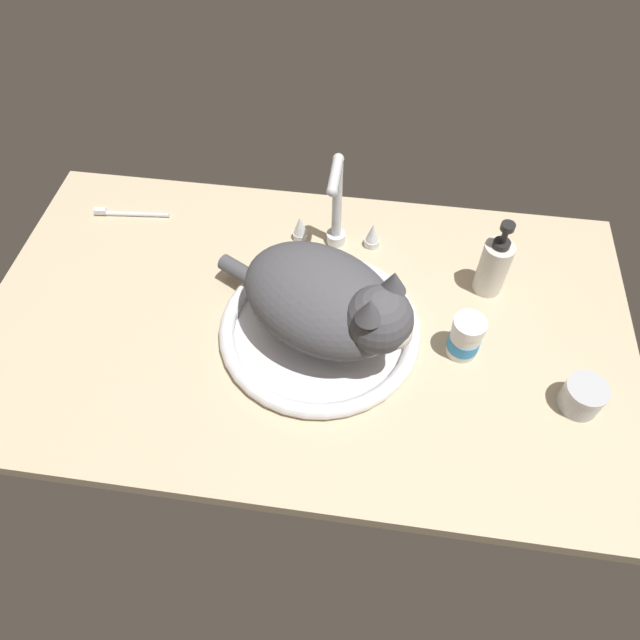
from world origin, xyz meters
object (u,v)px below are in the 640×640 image
metal_jar (583,396)px  sink_basin (320,329)px  pill_bottle (465,338)px  toothbrush (130,213)px  soap_pump_bottle (494,266)px  cat (331,303)px  faucet (336,213)px

metal_jar → sink_basin: bearing=169.0°
pill_bottle → metal_jar: size_ratio=1.27×
metal_jar → toothbrush: size_ratio=0.43×
pill_bottle → toothbrush: pill_bottle is taller
toothbrush → pill_bottle: bearing=-20.0°
sink_basin → soap_pump_bottle: (31.29, 15.61, 5.05)cm
cat → pill_bottle: cat is taller
sink_basin → cat: (2.01, -1.09, 9.36)cm
metal_jar → toothbrush: 98.10cm
soap_pump_bottle → toothbrush: size_ratio=1.05×
sink_basin → metal_jar: size_ratio=5.29×
soap_pump_bottle → toothbrush: soap_pump_bottle is taller
pill_bottle → soap_pump_bottle: size_ratio=0.52×
pill_bottle → metal_jar: 21.50cm
soap_pump_bottle → sink_basin: bearing=-153.5°
sink_basin → pill_bottle: pill_bottle is taller
toothbrush → faucet: bearing=-3.0°
cat → sink_basin: bearing=151.6°
sink_basin → cat: 9.63cm
toothbrush → metal_jar: bearing=-20.6°
faucet → soap_pump_bottle: (31.29, -7.64, -2.52)cm
sink_basin → soap_pump_bottle: bearing=26.5°
faucet → toothbrush: bearing=177.0°
pill_bottle → soap_pump_bottle: (5.12, 16.09, 2.16)cm
soap_pump_bottle → metal_jar: bearing=-59.2°
pill_bottle → metal_jar: bearing=-23.1°
faucet → cat: bearing=-85.3°
faucet → pill_bottle: bearing=-42.2°
sink_basin → pill_bottle: bearing=-1.1°
metal_jar → toothbrush: bearing=159.4°
cat → metal_jar: size_ratio=5.56×
sink_basin → soap_pump_bottle: 35.33cm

